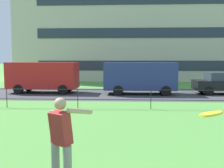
{
  "coord_description": "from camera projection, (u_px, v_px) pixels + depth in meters",
  "views": [
    {
      "loc": [
        0.59,
        0.66,
        2.42
      ],
      "look_at": [
        0.12,
        9.39,
        1.61
      ],
      "focal_mm": 42.0,
      "sensor_mm": 36.0,
      "label": 1
    }
  ],
  "objects": [
    {
      "name": "car_black_center",
      "position": [
        222.0,
        83.0,
        18.51
      ],
      "size": [
        4.05,
        1.92,
        1.54
      ],
      "color": "black",
      "rests_on": "ground"
    },
    {
      "name": "frisbee",
      "position": [
        211.0,
        114.0,
        3.14
      ],
      "size": [
        0.36,
        0.36,
        0.09
      ],
      "color": "yellow"
    },
    {
      "name": "park_fence",
      "position": [
        114.0,
        95.0,
        12.99
      ],
      "size": [
        32.81,
        0.04,
        1.0
      ],
      "color": "black",
      "rests_on": "ground"
    },
    {
      "name": "street_strip",
      "position": [
        118.0,
        94.0,
        18.64
      ],
      "size": [
        80.0,
        6.71,
        0.01
      ],
      "primitive_type": "cube",
      "color": "#424247",
      "rests_on": "ground"
    },
    {
      "name": "panel_van_left",
      "position": [
        43.0,
        76.0,
        19.23
      ],
      "size": [
        5.05,
        2.2,
        2.24
      ],
      "color": "red",
      "rests_on": "ground"
    },
    {
      "name": "apartment_building_background",
      "position": [
        171.0,
        9.0,
        34.67
      ],
      "size": [
        37.73,
        13.72,
        18.25
      ],
      "color": "beige",
      "rests_on": "ground"
    },
    {
      "name": "person_thrower",
      "position": [
        61.0,
        141.0,
        4.79
      ],
      "size": [
        0.78,
        0.65,
        1.75
      ],
      "color": "gray",
      "rests_on": "ground"
    },
    {
      "name": "panel_van_right",
      "position": [
        140.0,
        76.0,
        18.47
      ],
      "size": [
        5.01,
        2.12,
        2.24
      ],
      "color": "navy",
      "rests_on": "ground"
    }
  ]
}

